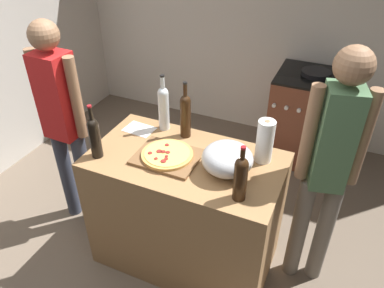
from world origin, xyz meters
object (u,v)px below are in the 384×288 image
at_px(wine_bottle_clear, 164,106).
at_px(person_in_red, 328,165).
at_px(paper_towel_roll, 265,141).
at_px(wine_bottle_amber, 185,114).
at_px(wine_bottle_green, 241,177).
at_px(stove, 301,116).
at_px(person_in_stripes, 62,117).
at_px(mixing_bowl, 227,159).
at_px(wine_bottle_dark, 94,136).
at_px(pizza, 167,154).

xyz_separation_m(wine_bottle_clear, person_in_red, (1.12, -0.07, -0.11)).
height_order(paper_towel_roll, wine_bottle_amber, wine_bottle_amber).
height_order(paper_towel_roll, person_in_red, person_in_red).
distance_m(wine_bottle_green, stove, 1.98).
bearing_deg(person_in_stripes, wine_bottle_clear, 19.46).
xyz_separation_m(mixing_bowl, person_in_red, (0.55, 0.22, -0.03)).
bearing_deg(person_in_stripes, wine_bottle_green, -9.38).
xyz_separation_m(paper_towel_roll, wine_bottle_dark, (-0.97, -0.39, 0.01)).
height_order(pizza, mixing_bowl, mixing_bowl).
relative_size(wine_bottle_amber, wine_bottle_clear, 0.99).
distance_m(mixing_bowl, wine_bottle_amber, 0.48).
height_order(mixing_bowl, wine_bottle_dark, wine_bottle_dark).
height_order(wine_bottle_clear, person_in_red, person_in_red).
xyz_separation_m(pizza, person_in_red, (0.94, 0.24, 0.04)).
relative_size(paper_towel_roll, wine_bottle_clear, 0.70).
bearing_deg(wine_bottle_clear, wine_bottle_amber, -8.81).
relative_size(wine_bottle_clear, person_in_red, 0.24).
relative_size(wine_bottle_amber, wine_bottle_dark, 1.11).
height_order(wine_bottle_clear, wine_bottle_green, wine_bottle_clear).
relative_size(wine_bottle_amber, person_in_stripes, 0.24).
relative_size(mixing_bowl, wine_bottle_amber, 0.76).
xyz_separation_m(wine_bottle_green, person_in_stripes, (-1.41, 0.23, -0.09)).
relative_size(wine_bottle_green, person_in_red, 0.20).
bearing_deg(stove, wine_bottle_dark, -118.62).
height_order(pizza, paper_towel_roll, paper_towel_roll).
distance_m(wine_bottle_green, person_in_red, 0.59).
height_order(paper_towel_roll, person_in_stripes, person_in_stripes).
height_order(mixing_bowl, wine_bottle_amber, wine_bottle_amber).
bearing_deg(mixing_bowl, stove, 82.78).
xyz_separation_m(mixing_bowl, wine_bottle_amber, (-0.39, 0.26, 0.08)).
bearing_deg(wine_bottle_amber, wine_bottle_green, -40.27).
bearing_deg(person_in_stripes, person_in_red, 5.58).
xyz_separation_m(pizza, person_in_stripes, (-0.88, 0.07, 0.02)).
distance_m(wine_bottle_amber, person_in_red, 0.95).
relative_size(pizza, wine_bottle_amber, 0.81).
bearing_deg(paper_towel_roll, wine_bottle_amber, 174.34).
xyz_separation_m(wine_bottle_clear, person_in_stripes, (-0.70, -0.25, -0.12)).
height_order(pizza, wine_bottle_dark, wine_bottle_dark).
height_order(mixing_bowl, stove, mixing_bowl).
relative_size(paper_towel_roll, person_in_red, 0.17).
relative_size(stove, person_in_stripes, 0.56).
distance_m(pizza, stove, 1.88).
distance_m(paper_towel_roll, wine_bottle_clear, 0.74).
bearing_deg(wine_bottle_clear, mixing_bowl, -26.57).
relative_size(wine_bottle_clear, wine_bottle_dark, 1.12).
bearing_deg(person_in_stripes, mixing_bowl, -1.76).
distance_m(mixing_bowl, wine_bottle_green, 0.25).
height_order(stove, person_in_stripes, person_in_stripes).
distance_m(pizza, wine_bottle_amber, 0.32).
bearing_deg(person_in_red, wine_bottle_clear, 176.52).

